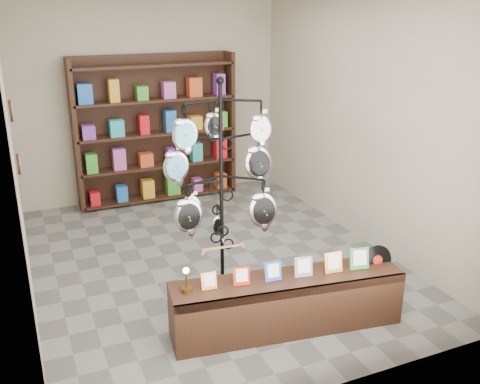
% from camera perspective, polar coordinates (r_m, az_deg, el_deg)
% --- Properties ---
extents(ground, '(5.00, 5.00, 0.00)m').
position_cam_1_polar(ground, '(6.46, -3.11, -7.14)').
color(ground, slate).
rests_on(ground, ground).
extents(room_envelope, '(5.00, 5.00, 5.00)m').
position_cam_1_polar(room_envelope, '(5.87, -3.45, 9.22)').
color(room_envelope, '#B0A68E').
rests_on(room_envelope, ground).
extents(display_tree, '(1.16, 1.09, 2.27)m').
position_cam_1_polar(display_tree, '(5.18, -2.01, 1.66)').
color(display_tree, black).
rests_on(display_tree, ground).
extents(front_shelf, '(2.20, 0.74, 0.76)m').
position_cam_1_polar(front_shelf, '(5.08, 5.05, -11.70)').
color(front_shelf, black).
rests_on(front_shelf, ground).
extents(back_shelving, '(2.42, 0.36, 2.20)m').
position_cam_1_polar(back_shelving, '(8.18, -8.90, 6.12)').
color(back_shelving, black).
rests_on(back_shelving, ground).
extents(wall_clocks, '(0.03, 0.24, 0.84)m').
position_cam_1_polar(wall_clocks, '(6.38, -22.91, 5.34)').
color(wall_clocks, black).
rests_on(wall_clocks, ground).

